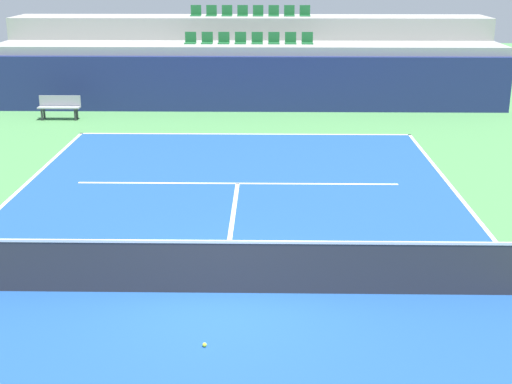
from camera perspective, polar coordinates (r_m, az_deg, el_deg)
name	(u,v)px	position (r m, az deg, el deg)	size (l,w,h in m)	color
ground_plane	(222,293)	(12.56, -2.71, -8.02)	(80.00, 80.00, 0.00)	#4C8C4C
court_surface	(222,293)	(12.56, -2.71, -8.00)	(11.00, 24.00, 0.01)	#1E4C99
baseline_far	(245,134)	(23.88, -0.90, 4.62)	(11.00, 0.10, 0.00)	white
service_line_far	(238,183)	(18.52, -1.47, 0.68)	(8.26, 0.10, 0.00)	white
centre_service_line	(231,227)	(15.50, -1.97, -2.81)	(0.10, 6.40, 0.00)	white
back_wall	(248,84)	(27.48, -0.65, 8.55)	(19.78, 0.30, 2.07)	navy
stands_tier_lower	(249,74)	(28.78, -0.57, 9.31)	(19.78, 2.40, 2.40)	#9E9E99
stands_tier_upper	(250,56)	(31.10, -0.45, 10.77)	(19.78, 2.40, 3.28)	#9E9E99
seating_row_lower	(249,40)	(28.71, -0.57, 11.95)	(5.02, 0.44, 0.44)	#1E6633
seating_row_upper	(250,13)	(31.03, -0.45, 14.02)	(5.02, 0.44, 0.44)	#1E6633
tennis_net	(222,266)	(12.35, -2.74, -5.89)	(11.08, 0.08, 1.07)	black
player_bench	(59,105)	(27.07, -15.33, 6.64)	(1.50, 0.40, 0.85)	#99999E
tennis_ball_1	(205,345)	(10.94, -4.10, -12.00)	(0.07, 0.07, 0.07)	#CCE033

